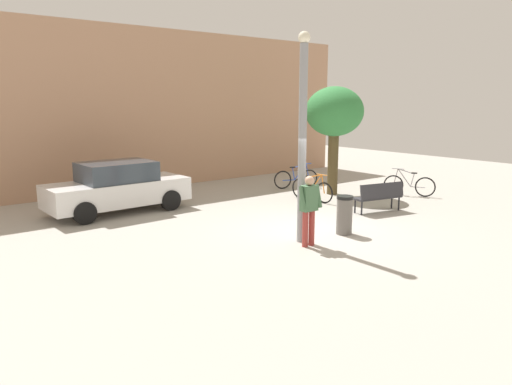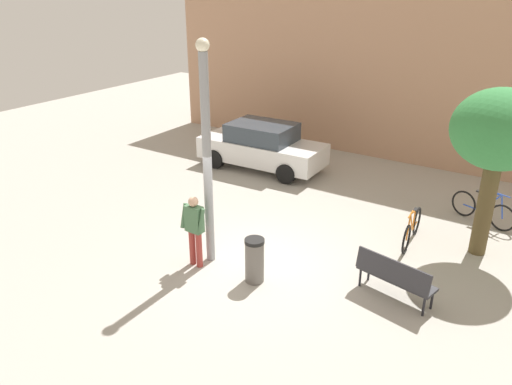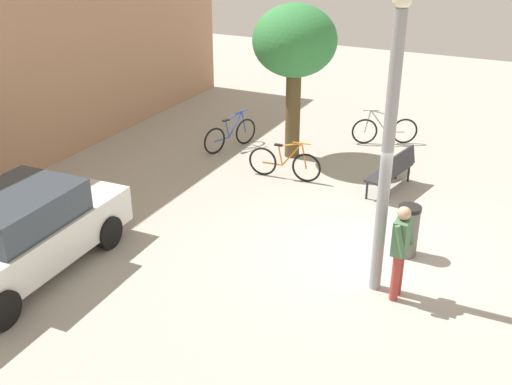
% 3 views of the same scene
% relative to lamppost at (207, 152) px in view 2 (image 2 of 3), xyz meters
% --- Properties ---
extents(ground_plane, '(36.00, 36.00, 0.00)m').
position_rel_lamppost_xyz_m(ground_plane, '(1.02, 0.49, -2.59)').
color(ground_plane, '#A8A399').
extents(building_facade, '(18.12, 2.00, 6.08)m').
position_rel_lamppost_xyz_m(building_facade, '(1.02, 9.88, 0.44)').
color(building_facade, tan).
rests_on(building_facade, ground_plane).
extents(lamppost, '(0.28, 0.28, 4.90)m').
position_rel_lamppost_xyz_m(lamppost, '(0.00, 0.00, 0.00)').
color(lamppost, gray).
rests_on(lamppost, ground_plane).
extents(person_by_lamppost, '(0.60, 0.29, 1.67)m').
position_rel_lamppost_xyz_m(person_by_lamppost, '(-0.12, -0.39, -1.63)').
color(person_by_lamppost, '#9E3833').
rests_on(person_by_lamppost, ground_plane).
extents(park_bench, '(1.66, 0.80, 0.92)m').
position_rel_lamppost_xyz_m(park_bench, '(4.00, 0.77, -2.05)').
color(park_bench, '#2D2D33').
rests_on(park_bench, ground_plane).
extents(plaza_tree, '(2.07, 2.07, 3.87)m').
position_rel_lamppost_xyz_m(plaza_tree, '(5.04, 3.68, 0.32)').
color(plaza_tree, brown).
rests_on(plaza_tree, ground_plane).
extents(bicycle_orange, '(0.19, 1.81, 0.97)m').
position_rel_lamppost_xyz_m(bicycle_orange, '(3.59, 3.26, -2.21)').
color(bicycle_orange, black).
rests_on(bicycle_orange, ground_plane).
extents(bicycle_blue, '(1.71, 0.69, 0.97)m').
position_rel_lamppost_xyz_m(bicycle_blue, '(4.80, 5.37, -2.21)').
color(bicycle_blue, black).
rests_on(bicycle_blue, ground_plane).
extents(parked_car_white, '(4.26, 1.94, 1.55)m').
position_rel_lamppost_xyz_m(parked_car_white, '(-2.27, 5.71, -1.82)').
color(parked_car_white, silver).
rests_on(parked_car_white, ground_plane).
extents(trash_bin, '(0.42, 0.42, 1.00)m').
position_rel_lamppost_xyz_m(trash_bin, '(1.33, -0.20, -2.09)').
color(trash_bin, '#66605B').
rests_on(trash_bin, ground_plane).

